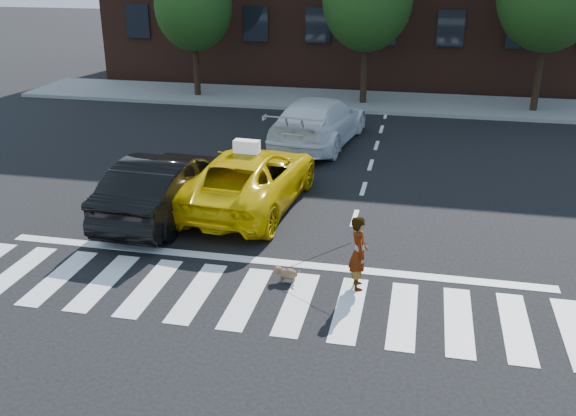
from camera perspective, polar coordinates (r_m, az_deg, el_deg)
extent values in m
plane|color=black|center=(12.57, -3.73, -7.98)|extent=(120.00, 120.00, 0.00)
cube|color=silver|center=(12.57, -3.73, -7.95)|extent=(13.00, 2.40, 0.01)
cube|color=silver|center=(13.93, -1.96, -4.75)|extent=(12.00, 0.30, 0.01)
cube|color=slate|center=(28.80, 5.76, 9.46)|extent=(30.00, 4.00, 0.15)
cylinder|color=black|center=(29.61, -8.16, 12.75)|extent=(0.28, 0.28, 3.25)
ellipsoid|color=#143B10|center=(29.33, -8.42, 17.39)|extent=(3.38, 3.38, 3.89)
cylinder|color=black|center=(27.94, 6.81, 12.58)|extent=(0.28, 0.28, 3.55)
cylinder|color=black|center=(28.15, 21.44, 11.63)|extent=(0.28, 0.28, 3.85)
imported|color=#E1B904|center=(16.71, -3.43, 2.67)|extent=(2.91, 5.60, 1.51)
imported|color=black|center=(16.29, -10.85, 1.96)|extent=(1.95, 4.94, 1.60)
imported|color=white|center=(22.17, 2.75, 7.73)|extent=(3.02, 5.89, 1.64)
imported|color=#999999|center=(12.64, 6.31, -3.98)|extent=(0.49, 0.63, 1.53)
ellipsoid|color=olive|center=(13.04, -0.03, -5.86)|extent=(0.41, 0.23, 0.23)
sphere|color=olive|center=(13.05, -0.88, -5.53)|extent=(0.17, 0.17, 0.17)
sphere|color=olive|center=(13.08, -1.17, -5.62)|extent=(0.08, 0.08, 0.08)
cylinder|color=olive|center=(12.97, 0.83, -5.73)|extent=(0.12, 0.04, 0.10)
sphere|color=olive|center=(13.08, -0.82, -5.23)|extent=(0.06, 0.06, 0.06)
sphere|color=olive|center=(12.98, -0.94, -5.45)|extent=(0.06, 0.06, 0.06)
cylinder|color=olive|center=(13.08, -0.59, -6.38)|extent=(0.05, 0.05, 0.11)
cylinder|color=olive|center=(13.16, -0.48, -6.18)|extent=(0.05, 0.05, 0.11)
cylinder|color=olive|center=(13.03, 0.43, -6.50)|extent=(0.05, 0.05, 0.11)
cylinder|color=olive|center=(13.11, 0.53, -6.30)|extent=(0.05, 0.05, 0.11)
cube|color=white|center=(16.25, -3.69, 5.48)|extent=(0.67, 0.33, 0.32)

